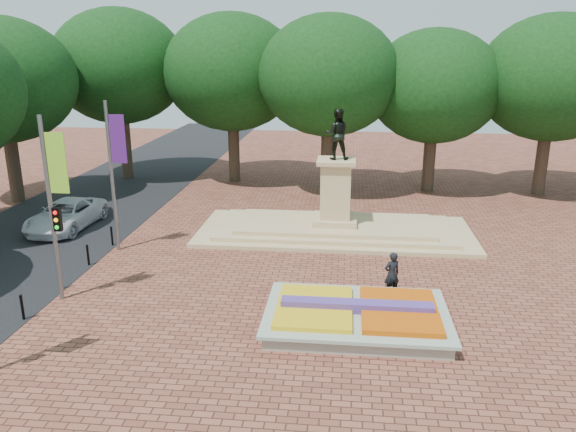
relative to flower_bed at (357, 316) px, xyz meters
The scene contains 9 objects.
ground 2.28m from the flower_bed, 117.19° to the left, with size 90.00×90.00×0.00m, color brown.
asphalt_street 17.49m from the flower_bed, 156.41° to the left, with size 9.00×90.00×0.02m, color black.
flower_bed is the anchor object (origin of this frame).
monument 10.07m from the flower_bed, 95.87° to the left, with size 14.00×6.00×6.40m.
tree_row_back 21.01m from the flower_bed, 86.26° to the left, with size 44.80×8.80×10.43m.
banner_poles 11.66m from the flower_bed, behind, with size 0.88×11.17×7.00m.
bollard_row 11.74m from the flower_bed, behind, with size 0.12×13.12×0.98m.
van 17.86m from the flower_bed, 148.46° to the left, with size 2.48×5.39×1.50m, color silver.
pedestrian 2.98m from the flower_bed, 62.79° to the left, with size 0.65×0.43×1.79m, color black.
Camera 1 is at (0.50, -19.67, 9.26)m, focal length 35.00 mm.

